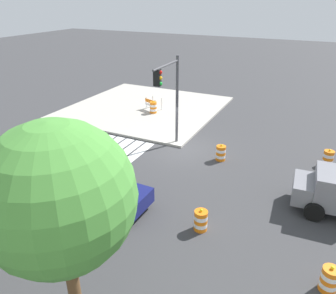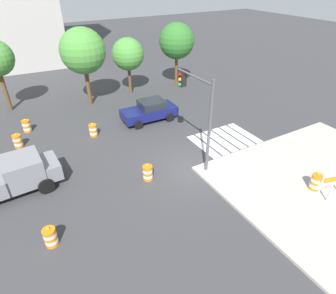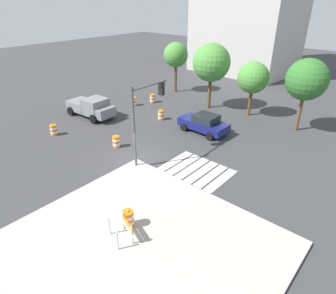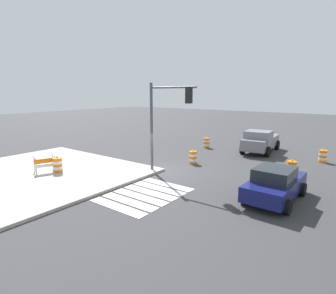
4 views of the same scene
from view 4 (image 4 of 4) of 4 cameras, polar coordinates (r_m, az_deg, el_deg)
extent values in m
plane|color=#38383A|center=(17.93, -0.65, -5.01)|extent=(120.00, 120.00, 0.00)
cube|color=#ADA89E|center=(18.83, -27.30, -5.27)|extent=(12.00, 12.00, 0.15)
cube|color=silver|center=(15.28, -0.13, -7.91)|extent=(0.60, 3.20, 0.02)
cube|color=silver|center=(14.73, -1.90, -8.68)|extent=(0.60, 3.20, 0.02)
cube|color=silver|center=(14.19, -3.82, -9.50)|extent=(0.60, 3.20, 0.02)
cube|color=silver|center=(13.67, -5.90, -10.36)|extent=(0.60, 3.20, 0.02)
cube|color=silver|center=(13.17, -8.15, -11.28)|extent=(0.60, 3.20, 0.02)
cube|color=silver|center=(12.69, -10.59, -12.26)|extent=(0.60, 3.20, 0.02)
cube|color=navy|center=(14.04, 21.58, -7.62)|extent=(4.35, 1.95, 0.70)
cube|color=#1E2328|center=(13.62, 21.47, -5.32)|extent=(1.94, 1.65, 0.60)
cylinder|color=black|center=(15.64, 19.60, -6.91)|extent=(0.67, 0.26, 0.66)
cylinder|color=black|center=(15.19, 26.45, -7.99)|extent=(0.67, 0.26, 0.66)
cylinder|color=black|center=(13.23, 15.73, -10.00)|extent=(0.67, 0.26, 0.66)
cylinder|color=black|center=(12.70, 23.80, -11.48)|extent=(0.67, 0.26, 0.66)
cube|color=slate|center=(26.01, 19.58, 1.44)|extent=(2.61, 2.15, 0.90)
cube|color=slate|center=(23.95, 18.41, 1.44)|extent=(2.02, 2.11, 1.50)
cube|color=slate|center=(22.95, 17.64, 0.31)|extent=(1.51, 1.98, 0.90)
cylinder|color=black|center=(23.08, 20.20, -0.94)|extent=(0.86, 0.35, 0.84)
cylinder|color=black|center=(23.61, 15.40, -0.38)|extent=(0.86, 0.35, 0.84)
cylinder|color=black|center=(26.35, 21.93, 0.40)|extent=(0.86, 0.35, 0.84)
cylinder|color=black|center=(26.81, 17.67, 0.86)|extent=(0.86, 0.35, 0.84)
cylinder|color=orange|center=(23.10, 29.66, -2.57)|extent=(0.56, 0.56, 0.18)
cylinder|color=white|center=(23.06, 29.70, -2.13)|extent=(0.56, 0.56, 0.18)
cylinder|color=orange|center=(23.03, 29.75, -1.70)|extent=(0.56, 0.56, 0.18)
cylinder|color=white|center=(22.99, 29.79, -1.26)|extent=(0.56, 0.56, 0.18)
cylinder|color=orange|center=(22.96, 29.83, -0.82)|extent=(0.56, 0.56, 0.18)
sphere|color=yellow|center=(22.93, 29.87, -0.46)|extent=(0.12, 0.12, 0.12)
cylinder|color=orange|center=(18.59, 24.41, -5.17)|extent=(0.56, 0.56, 0.18)
cylinder|color=white|center=(18.54, 24.46, -4.64)|extent=(0.56, 0.56, 0.18)
cylinder|color=orange|center=(18.50, 24.50, -4.10)|extent=(0.56, 0.56, 0.18)
cylinder|color=white|center=(18.45, 24.55, -3.56)|extent=(0.56, 0.56, 0.18)
cylinder|color=orange|center=(18.41, 24.59, -3.02)|extent=(0.56, 0.56, 0.18)
sphere|color=yellow|center=(18.38, 24.63, -2.57)|extent=(0.12, 0.12, 0.12)
cylinder|color=orange|center=(19.83, 5.21, -3.19)|extent=(0.56, 0.56, 0.18)
cylinder|color=white|center=(19.78, 5.22, -2.69)|extent=(0.56, 0.56, 0.18)
cylinder|color=orange|center=(19.74, 5.23, -2.18)|extent=(0.56, 0.56, 0.18)
cylinder|color=white|center=(19.70, 5.24, -1.67)|extent=(0.56, 0.56, 0.18)
cylinder|color=orange|center=(19.66, 5.25, -1.16)|extent=(0.56, 0.56, 0.18)
sphere|color=yellow|center=(19.63, 5.26, -0.73)|extent=(0.12, 0.12, 0.12)
cylinder|color=orange|center=(25.61, 8.03, 0.07)|extent=(0.56, 0.56, 0.18)
cylinder|color=white|center=(25.58, 8.05, 0.46)|extent=(0.56, 0.56, 0.18)
cylinder|color=orange|center=(25.55, 8.06, 0.86)|extent=(0.56, 0.56, 0.18)
cylinder|color=white|center=(25.51, 8.07, 1.26)|extent=(0.56, 0.56, 0.18)
cylinder|color=orange|center=(25.48, 8.08, 1.65)|extent=(0.56, 0.56, 0.18)
sphere|color=yellow|center=(25.46, 8.09, 1.99)|extent=(0.12, 0.12, 0.12)
cylinder|color=orange|center=(18.48, -22.09, -4.60)|extent=(0.56, 0.56, 0.18)
cylinder|color=white|center=(18.43, -22.13, -4.06)|extent=(0.56, 0.56, 0.18)
cylinder|color=orange|center=(18.39, -22.17, -3.52)|extent=(0.56, 0.56, 0.18)
cylinder|color=white|center=(18.35, -22.21, -2.98)|extent=(0.56, 0.56, 0.18)
cylinder|color=orange|center=(18.31, -22.25, -2.43)|extent=(0.56, 0.56, 0.18)
sphere|color=yellow|center=(18.27, -22.29, -1.97)|extent=(0.12, 0.12, 0.12)
cube|color=silver|center=(18.65, -22.63, -3.20)|extent=(0.09, 0.09, 1.00)
cube|color=silver|center=(19.32, -23.02, -2.74)|extent=(0.09, 0.09, 1.00)
cube|color=silver|center=(18.50, -25.97, -3.59)|extent=(0.09, 0.09, 1.00)
cube|color=silver|center=(19.17, -26.25, -3.12)|extent=(0.09, 0.09, 1.00)
cube|color=orange|center=(18.49, -24.35, -2.66)|extent=(1.23, 0.48, 0.28)
cube|color=white|center=(18.56, -24.27, -3.56)|extent=(1.23, 0.48, 0.20)
cylinder|color=#4C4C51|center=(17.25, -3.47, 4.16)|extent=(0.18, 0.18, 5.50)
cylinder|color=#4C4C51|center=(16.16, 0.95, 12.41)|extent=(0.19, 3.20, 0.12)
cube|color=black|center=(15.55, 4.40, 10.76)|extent=(0.37, 0.29, 0.90)
sphere|color=red|center=(15.72, 4.79, 11.85)|extent=(0.20, 0.20, 0.20)
sphere|color=#F2A514|center=(15.72, 4.77, 10.76)|extent=(0.20, 0.20, 0.20)
sphere|color=green|center=(15.72, 4.75, 9.66)|extent=(0.20, 0.20, 0.20)
camera|label=1|loc=(22.53, 56.97, 16.20)|focal=35.11mm
camera|label=2|loc=(31.27, -8.67, 20.86)|focal=30.46mm
camera|label=3|loc=(23.10, -55.30, 20.10)|focal=30.94mm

